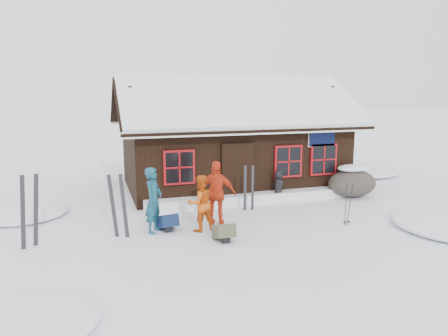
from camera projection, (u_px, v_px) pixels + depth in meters
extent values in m
plane|color=white|center=(235.00, 226.00, 12.50)|extent=(120.00, 120.00, 0.00)
cube|color=black|center=(231.00, 155.00, 17.41)|extent=(8.00, 5.00, 2.50)
cube|color=black|center=(243.00, 103.00, 15.64)|extent=(8.90, 3.14, 1.88)
cube|color=black|center=(220.00, 101.00, 18.41)|extent=(8.90, 3.14, 1.88)
cube|color=white|center=(244.00, 99.00, 15.61)|extent=(8.72, 3.07, 1.86)
cube|color=white|center=(220.00, 98.00, 18.38)|extent=(8.72, 3.07, 1.86)
cube|color=white|center=(231.00, 79.00, 16.87)|extent=(8.81, 0.22, 0.14)
cube|color=silver|center=(258.00, 131.00, 14.41)|extent=(8.90, 0.10, 0.20)
cube|color=black|center=(237.00, 174.00, 14.88)|extent=(1.00, 0.10, 2.00)
cube|color=black|center=(322.00, 138.00, 15.58)|extent=(1.00, 0.06, 0.60)
cube|color=maroon|center=(179.00, 167.00, 14.23)|extent=(1.04, 0.10, 1.14)
cube|color=black|center=(179.00, 167.00, 14.19)|extent=(0.90, 0.04, 1.00)
cube|color=maroon|center=(288.00, 161.00, 15.37)|extent=(1.04, 0.10, 1.14)
cube|color=black|center=(289.00, 162.00, 15.33)|extent=(0.90, 0.04, 1.00)
cube|color=maroon|center=(323.00, 159.00, 15.77)|extent=(1.04, 0.10, 1.14)
cube|color=black|center=(324.00, 160.00, 15.74)|extent=(0.90, 0.04, 1.00)
cube|color=white|center=(255.00, 198.00, 15.02)|extent=(7.60, 0.60, 0.35)
ellipsoid|color=white|center=(22.00, 215.00, 13.57)|extent=(2.80, 2.80, 0.34)
ellipsoid|color=white|center=(28.00, 326.00, 7.29)|extent=(2.40, 2.40, 0.29)
ellipsoid|color=white|center=(355.00, 172.00, 20.47)|extent=(4.00, 4.00, 0.48)
imported|color=#114255|center=(154.00, 200.00, 11.84)|extent=(0.71, 0.79, 1.81)
imported|color=#C54C0D|center=(200.00, 203.00, 11.97)|extent=(0.86, 0.73, 1.57)
imported|color=red|center=(217.00, 193.00, 12.45)|extent=(1.19, 0.91, 1.87)
imported|color=black|center=(278.00, 186.00, 15.15)|extent=(0.63, 0.62, 1.10)
ellipsoid|color=#433C35|center=(352.00, 183.00, 15.78)|extent=(1.80, 1.35, 0.99)
ellipsoid|color=white|center=(353.00, 172.00, 15.70)|extent=(1.14, 0.82, 0.25)
cube|color=black|center=(23.00, 213.00, 10.63)|extent=(0.20, 0.19, 1.89)
cube|color=black|center=(36.00, 211.00, 10.84)|extent=(0.26, 0.07, 1.89)
cube|color=black|center=(113.00, 207.00, 11.46)|extent=(0.25, 0.08, 1.75)
cube|color=black|center=(124.00, 207.00, 11.47)|extent=(0.22, 0.15, 1.75)
cube|color=black|center=(245.00, 189.00, 13.99)|extent=(0.09, 0.03, 1.52)
cube|color=black|center=(253.00, 189.00, 14.04)|extent=(0.09, 0.03, 1.52)
cylinder|color=black|center=(346.00, 205.00, 12.53)|extent=(0.09, 0.11, 1.26)
cylinder|color=black|center=(350.00, 205.00, 12.57)|extent=(0.09, 0.11, 1.26)
cube|color=#0F1F41|center=(167.00, 224.00, 12.13)|extent=(0.58, 0.71, 0.34)
cube|color=#454531|center=(224.00, 234.00, 11.29)|extent=(0.48, 0.64, 0.35)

